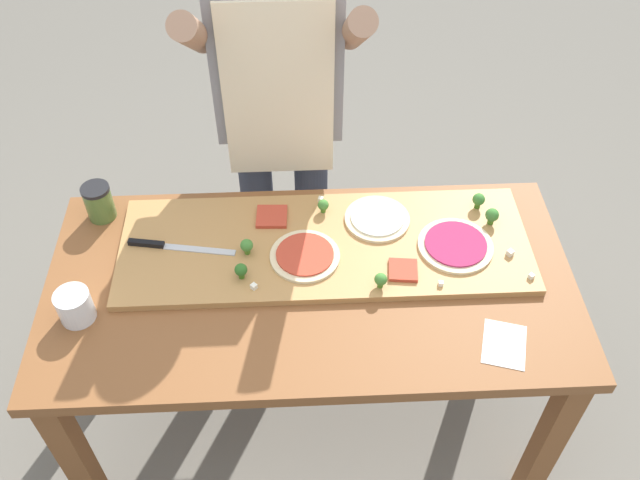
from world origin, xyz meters
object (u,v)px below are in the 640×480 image
object	(u,v)px
pizza_slice_far_left	(403,270)
sauce_jar	(99,202)
cheese_crumble_e	(321,199)
prep_table	(311,303)
broccoli_floret_front_left	(381,280)
flour_cup	(75,307)
cheese_crumble_b	(254,286)
cook_center	(279,101)
recipe_note	(504,344)
cheese_crumble_d	(441,284)
cheese_crumble_c	(510,253)
broccoli_floret_back_right	(323,205)
broccoli_floret_front_right	(492,215)
pizza_slice_near_left	(272,217)
broccoli_floret_center_left	(247,246)
broccoli_floret_back_left	(241,270)
broccoli_floret_front_mid	(479,200)
pizza_whole_white_garlic	(377,218)
pizza_whole_beet_magenta	(456,245)
cheese_crumble_a	(531,276)
chefs_knife	(166,246)
pizza_whole_tomato_red	(305,256)

from	to	relation	value
pizza_slice_far_left	sauce_jar	size ratio (longest dim) A/B	0.69
cheese_crumble_e	prep_table	bearing A→B (deg)	-98.23
broccoli_floret_front_left	flour_cup	xyz separation A→B (m)	(-0.85, -0.05, -0.01)
flour_cup	sauce_jar	size ratio (longest dim) A/B	0.81
pizza_slice_far_left	cheese_crumble_b	distance (m)	0.43
cook_center	recipe_note	bearing A→B (deg)	-54.09
cheese_crumble_d	cheese_crumble_c	bearing A→B (deg)	25.24
broccoli_floret_back_right	broccoli_floret_front_right	bearing A→B (deg)	-8.32
pizza_slice_near_left	broccoli_floret_back_right	size ratio (longest dim) A/B	2.02
prep_table	broccoli_floret_center_left	distance (m)	0.26
pizza_slice_near_left	broccoli_floret_back_left	xyz separation A→B (m)	(-0.09, -0.24, 0.02)
broccoli_floret_front_mid	pizza_whole_white_garlic	bearing A→B (deg)	-172.50
pizza_whole_white_garlic	broccoli_floret_front_right	xyz separation A→B (m)	(0.35, -0.03, 0.03)
pizza_whole_beet_magenta	cheese_crumble_a	bearing A→B (deg)	-33.92
prep_table	pizza_whole_white_garlic	world-z (taller)	pizza_whole_white_garlic
broccoli_floret_front_mid	cheese_crumble_a	distance (m)	0.31
prep_table	recipe_note	xyz separation A→B (m)	(0.51, -0.25, 0.11)
cheese_crumble_b	cheese_crumble_d	distance (m)	0.53
pizza_whole_beet_magenta	broccoli_floret_front_left	bearing A→B (deg)	-149.55
prep_table	broccoli_floret_front_right	xyz separation A→B (m)	(0.57, 0.18, 0.16)
cheese_crumble_d	cook_center	world-z (taller)	cook_center
broccoli_floret_front_left	cheese_crumble_d	size ratio (longest dim) A/B	3.69
broccoli_floret_back_left	sauce_jar	xyz separation A→B (m)	(-0.45, 0.30, 0.01)
broccoli_floret_back_left	pizza_slice_far_left	bearing A→B (deg)	0.20
broccoli_floret_front_right	cheese_crumble_a	size ratio (longest dim) A/B	3.92
chefs_knife	broccoli_floret_back_right	xyz separation A→B (m)	(0.48, 0.13, 0.02)
recipe_note	pizza_whole_white_garlic	bearing A→B (deg)	122.44
pizza_whole_tomato_red	cheese_crumble_e	distance (m)	0.25
chefs_knife	cheese_crumble_c	xyz separation A→B (m)	(1.02, -0.08, 0.00)
pizza_slice_near_left	prep_table	bearing A→B (deg)	-64.92
pizza_slice_far_left	cheese_crumble_e	bearing A→B (deg)	126.16
cook_center	cheese_crumble_a	bearing A→B (deg)	-40.33
pizza_slice_near_left	cook_center	size ratio (longest dim) A/B	0.06
broccoli_floret_front_left	sauce_jar	bearing A→B (deg)	157.59
chefs_knife	broccoli_floret_front_left	distance (m)	0.65
pizza_whole_tomato_red	cheese_crumble_d	world-z (taller)	pizza_whole_tomato_red
chefs_knife	cook_center	size ratio (longest dim) A/B	0.20
broccoli_floret_back_right	cheese_crumble_b	world-z (taller)	broccoli_floret_back_right
pizza_whole_beet_magenta	cheese_crumble_c	bearing A→B (deg)	-14.51
broccoli_floret_center_left	broccoli_floret_front_right	world-z (taller)	broccoli_floret_front_right
cook_center	prep_table	bearing A→B (deg)	-82.15
chefs_knife	broccoli_floret_center_left	xyz separation A→B (m)	(0.24, -0.04, 0.03)
broccoli_floret_center_left	cheese_crumble_c	distance (m)	0.78
cheese_crumble_b	broccoli_floret_center_left	bearing A→B (deg)	99.20
pizza_whole_white_garlic	pizza_whole_beet_magenta	world-z (taller)	same
cheese_crumble_b	broccoli_floret_back_left	bearing A→B (deg)	130.53
cheese_crumble_c	pizza_whole_tomato_red	bearing A→B (deg)	178.20
broccoli_floret_front_mid	cook_center	size ratio (longest dim) A/B	0.03
cook_center	sauce_jar	bearing A→B (deg)	-155.03
broccoli_floret_back_right	cook_center	bearing A→B (deg)	112.85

